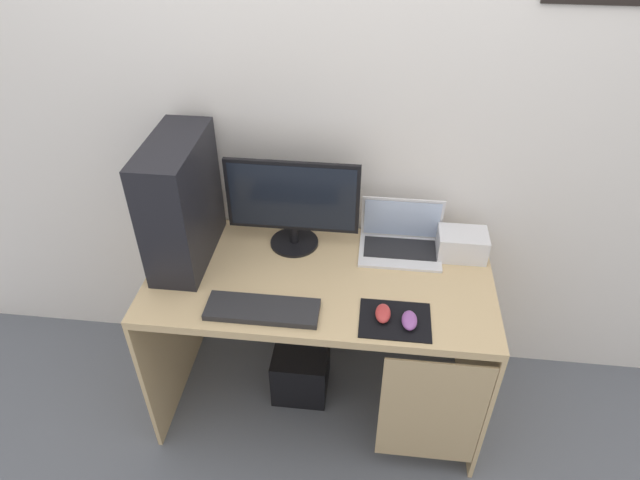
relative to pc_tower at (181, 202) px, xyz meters
name	(u,v)px	position (x,y,z in m)	size (l,w,h in m)	color
ground_plane	(320,397)	(0.56, -0.08, -1.04)	(8.00, 8.00, 0.00)	slate
wall_back	(331,113)	(0.56, 0.30, 0.27)	(4.00, 0.05, 2.60)	silver
desk	(324,308)	(0.58, -0.09, -0.42)	(1.38, 0.68, 0.78)	tan
pc_tower	(181,202)	(0.00, 0.00, 0.00)	(0.19, 0.46, 0.52)	black
monitor	(293,204)	(0.43, 0.11, -0.05)	(0.54, 0.21, 0.40)	black
laptop	(400,240)	(0.88, 0.13, -0.22)	(0.34, 0.22, 0.22)	silver
projector	(462,244)	(1.13, 0.12, -0.20)	(0.20, 0.14, 0.11)	silver
keyboard	(262,309)	(0.37, -0.31, -0.25)	(0.42, 0.14, 0.02)	#232326
mousepad	(395,320)	(0.86, -0.30, -0.26)	(0.26, 0.20, 0.01)	black
mouse_left	(383,313)	(0.81, -0.29, -0.24)	(0.06, 0.10, 0.03)	#B23333
mouse_right	(409,320)	(0.91, -0.31, -0.24)	(0.06, 0.10, 0.03)	#8C4C99
subwoofer	(301,370)	(0.46, -0.03, -0.91)	(0.26, 0.26, 0.26)	black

